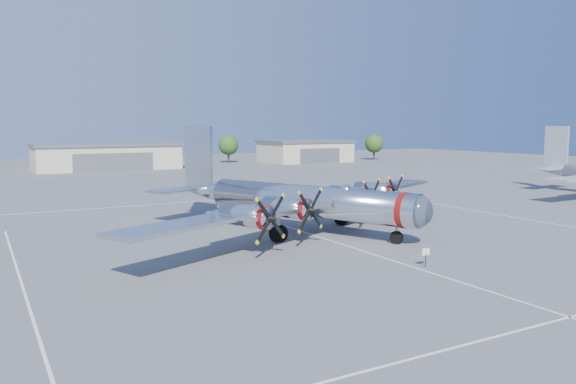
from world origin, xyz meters
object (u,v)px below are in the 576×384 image
hangar_center (106,156)px  info_placard (426,254)px  main_bomber_b29 (296,230)px  tree_east (228,145)px  tree_far_east (374,144)px  hangar_east (305,151)px

hangar_center → info_placard: (0.76, -93.51, -1.87)m
main_bomber_b29 → hangar_center: bearing=65.9°
tree_east → info_placard: bearing=-106.4°
tree_far_east → main_bomber_b29: 102.61m
hangar_center → hangar_east: same height
tree_far_east → info_placard: size_ratio=5.53×
hangar_east → info_placard: size_ratio=17.15×
tree_east → main_bomber_b29: 89.91m
main_bomber_b29 → info_placard: (0.88, -14.93, 0.85)m
tree_east → hangar_east: bearing=-18.5°
tree_east → info_placard: size_ratio=5.53×
tree_east → tree_far_east: (38.00, -8.00, 0.00)m
main_bomber_b29 → hangar_east: bearing=34.5°
hangar_center → main_bomber_b29: hangar_center is taller
hangar_east → main_bomber_b29: size_ratio=0.51×
hangar_center → tree_far_east: (68.00, -1.96, 1.51)m
hangar_east → tree_far_east: 20.15m
hangar_center → tree_east: bearing=11.4°
tree_east → tree_far_east: bearing=-11.9°
hangar_east → tree_east: tree_east is taller
hangar_east → main_bomber_b29: bearing=-121.5°
tree_far_east → hangar_center: bearing=178.3°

